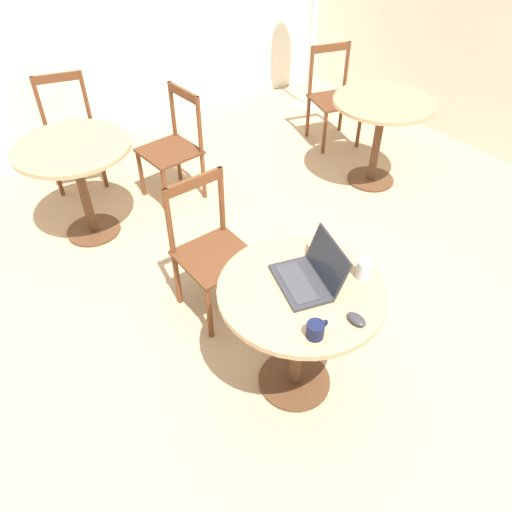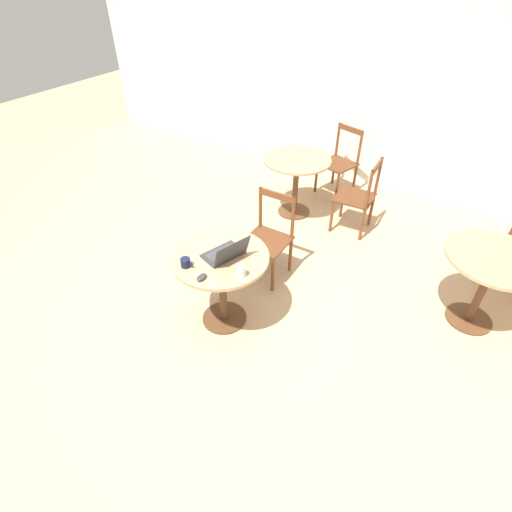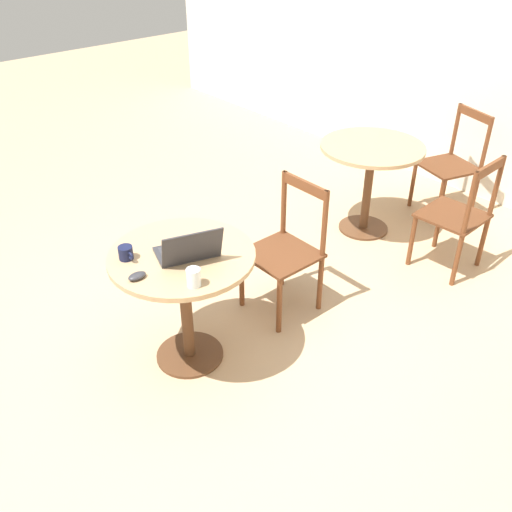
{
  "view_description": "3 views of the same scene",
  "coord_description": "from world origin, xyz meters",
  "px_view_note": "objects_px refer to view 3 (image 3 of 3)",
  "views": [
    {
      "loc": [
        -1.29,
        -1.34,
        2.45
      ],
      "look_at": [
        0.01,
        0.31,
        0.63
      ],
      "focal_mm": 35.0,
      "sensor_mm": 36.0,
      "label": 1
    },
    {
      "loc": [
        1.57,
        -2.2,
        2.82
      ],
      "look_at": [
        0.11,
        0.17,
        0.62
      ],
      "focal_mm": 28.0,
      "sensor_mm": 36.0,
      "label": 2
    },
    {
      "loc": [
        2.21,
        -1.57,
        2.46
      ],
      "look_at": [
        0.05,
        0.33,
        0.6
      ],
      "focal_mm": 40.0,
      "sensor_mm": 36.0,
      "label": 3
    }
  ],
  "objects_px": {
    "chair_far_right": "(459,216)",
    "chair_far_back": "(452,164)",
    "laptop": "(188,250)",
    "drinking_glass": "(194,277)",
    "mug": "(126,253)",
    "cafe_table_near": "(183,277)",
    "mouse": "(137,276)",
    "cafe_table_far": "(371,164)",
    "chair_near_back": "(287,250)"
  },
  "relations": [
    {
      "from": "laptop",
      "to": "cafe_table_near",
      "type": "bearing_deg",
      "value": -167.58
    },
    {
      "from": "cafe_table_far",
      "to": "chair_far_right",
      "type": "xyz_separation_m",
      "value": [
        0.81,
        0.04,
        -0.16
      ]
    },
    {
      "from": "laptop",
      "to": "mouse",
      "type": "xyz_separation_m",
      "value": [
        -0.01,
        -0.32,
        -0.03
      ]
    },
    {
      "from": "laptop",
      "to": "drinking_glass",
      "type": "height_order",
      "value": "laptop"
    },
    {
      "from": "cafe_table_near",
      "to": "laptop",
      "type": "bearing_deg",
      "value": 12.42
    },
    {
      "from": "drinking_glass",
      "to": "mouse",
      "type": "bearing_deg",
      "value": -142.47
    },
    {
      "from": "cafe_table_near",
      "to": "chair_near_back",
      "type": "bearing_deg",
      "value": 89.72
    },
    {
      "from": "mouse",
      "to": "drinking_glass",
      "type": "xyz_separation_m",
      "value": [
        0.24,
        0.19,
        0.03
      ]
    },
    {
      "from": "chair_far_back",
      "to": "laptop",
      "type": "xyz_separation_m",
      "value": [
        0.11,
        -2.85,
        0.36
      ]
    },
    {
      "from": "cafe_table_far",
      "to": "laptop",
      "type": "bearing_deg",
      "value": -79.7
    },
    {
      "from": "chair_near_back",
      "to": "mouse",
      "type": "xyz_separation_m",
      "value": [
        0.04,
        -1.12,
        0.33
      ]
    },
    {
      "from": "mug",
      "to": "chair_far_right",
      "type": "bearing_deg",
      "value": 74.51
    },
    {
      "from": "chair_near_back",
      "to": "chair_far_right",
      "type": "distance_m",
      "value": 1.36
    },
    {
      "from": "cafe_table_far",
      "to": "mouse",
      "type": "relative_size",
      "value": 8.24
    },
    {
      "from": "cafe_table_near",
      "to": "chair_far_back",
      "type": "bearing_deg",
      "value": 91.24
    },
    {
      "from": "laptop",
      "to": "drinking_glass",
      "type": "xyz_separation_m",
      "value": [
        0.24,
        -0.13,
        0.0
      ]
    },
    {
      "from": "cafe_table_far",
      "to": "chair_far_back",
      "type": "xyz_separation_m",
      "value": [
        0.25,
        0.82,
        -0.16
      ]
    },
    {
      "from": "chair_near_back",
      "to": "laptop",
      "type": "bearing_deg",
      "value": -86.54
    },
    {
      "from": "chair_far_back",
      "to": "drinking_glass",
      "type": "distance_m",
      "value": 3.03
    },
    {
      "from": "cafe_table_near",
      "to": "laptop",
      "type": "xyz_separation_m",
      "value": [
        0.05,
        0.01,
        0.2
      ]
    },
    {
      "from": "chair_far_right",
      "to": "chair_far_back",
      "type": "bearing_deg",
      "value": 125.44
    },
    {
      "from": "cafe_table_near",
      "to": "chair_far_back",
      "type": "height_order",
      "value": "chair_far_back"
    },
    {
      "from": "laptop",
      "to": "drinking_glass",
      "type": "bearing_deg",
      "value": -29.68
    },
    {
      "from": "mouse",
      "to": "chair_far_back",
      "type": "bearing_deg",
      "value": 91.96
    },
    {
      "from": "cafe_table_far",
      "to": "mug",
      "type": "distance_m",
      "value": 2.31
    },
    {
      "from": "chair_near_back",
      "to": "laptop",
      "type": "xyz_separation_m",
      "value": [
        0.05,
        -0.8,
        0.36
      ]
    },
    {
      "from": "cafe_table_near",
      "to": "cafe_table_far",
      "type": "bearing_deg",
      "value": 98.81
    },
    {
      "from": "drinking_glass",
      "to": "chair_near_back",
      "type": "bearing_deg",
      "value": 106.94
    },
    {
      "from": "mug",
      "to": "mouse",
      "type": "bearing_deg",
      "value": -15.23
    },
    {
      "from": "chair_near_back",
      "to": "cafe_table_far",
      "type": "bearing_deg",
      "value": 104.6
    },
    {
      "from": "laptop",
      "to": "chair_far_right",
      "type": "bearing_deg",
      "value": 77.97
    },
    {
      "from": "mug",
      "to": "drinking_glass",
      "type": "height_order",
      "value": "drinking_glass"
    },
    {
      "from": "cafe_table_far",
      "to": "drinking_glass",
      "type": "bearing_deg",
      "value": -74.38
    },
    {
      "from": "cafe_table_near",
      "to": "chair_far_back",
      "type": "xyz_separation_m",
      "value": [
        -0.06,
        2.86,
        -0.16
      ]
    },
    {
      "from": "mug",
      "to": "cafe_table_near",
      "type": "bearing_deg",
      "value": 58.92
    },
    {
      "from": "mug",
      "to": "laptop",
      "type": "bearing_deg",
      "value": 52.27
    },
    {
      "from": "chair_far_back",
      "to": "drinking_glass",
      "type": "bearing_deg",
      "value": -83.29
    },
    {
      "from": "mouse",
      "to": "mug",
      "type": "height_order",
      "value": "mug"
    },
    {
      "from": "laptop",
      "to": "mug",
      "type": "relative_size",
      "value": 3.51
    },
    {
      "from": "cafe_table_near",
      "to": "mouse",
      "type": "relative_size",
      "value": 8.24
    },
    {
      "from": "cafe_table_near",
      "to": "cafe_table_far",
      "type": "xyz_separation_m",
      "value": [
        -0.32,
        2.04,
        0.0
      ]
    },
    {
      "from": "cafe_table_near",
      "to": "chair_far_back",
      "type": "distance_m",
      "value": 2.87
    },
    {
      "from": "chair_near_back",
      "to": "chair_far_right",
      "type": "bearing_deg",
      "value": 68.89
    },
    {
      "from": "chair_far_right",
      "to": "mug",
      "type": "distance_m",
      "value": 2.45
    },
    {
      "from": "chair_far_back",
      "to": "mouse",
      "type": "relative_size",
      "value": 9.05
    },
    {
      "from": "chair_far_right",
      "to": "drinking_glass",
      "type": "bearing_deg",
      "value": -95.3
    },
    {
      "from": "chair_far_right",
      "to": "drinking_glass",
      "type": "height_order",
      "value": "chair_far_right"
    },
    {
      "from": "mug",
      "to": "drinking_glass",
      "type": "bearing_deg",
      "value": 16.56
    },
    {
      "from": "chair_far_right",
      "to": "chair_far_back",
      "type": "xyz_separation_m",
      "value": [
        -0.56,
        0.78,
        0.0
      ]
    },
    {
      "from": "mouse",
      "to": "drinking_glass",
      "type": "relative_size",
      "value": 1.01
    }
  ]
}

